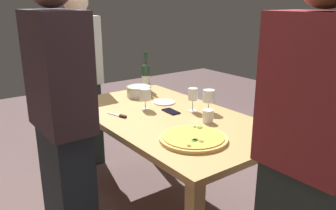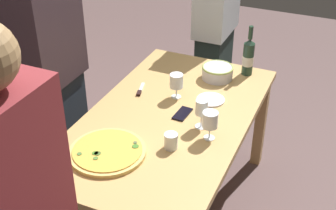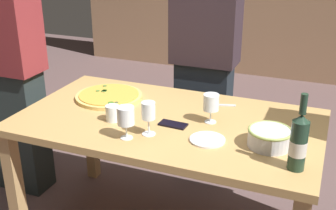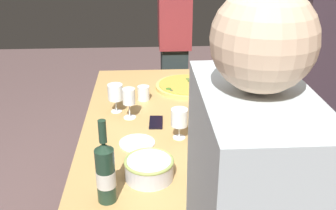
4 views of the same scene
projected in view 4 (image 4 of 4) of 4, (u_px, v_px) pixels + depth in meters
dining_table at (168, 133)px, 2.21m from camera, size 1.60×0.90×0.75m
pizza at (186, 86)px, 2.57m from camera, size 0.40×0.40×0.03m
serving_bowl at (149, 168)px, 1.64m from camera, size 0.21×0.21×0.09m
wine_bottle at (106, 172)px, 1.47m from camera, size 0.07×0.07×0.34m
wine_glass_near_pizza at (115, 93)px, 2.20m from camera, size 0.08×0.08×0.16m
wine_glass_by_bottle at (179, 118)px, 1.92m from camera, size 0.08×0.08×0.16m
wine_glass_far_left at (129, 98)px, 2.12m from camera, size 0.07×0.07×0.17m
cup_amber at (144, 93)px, 2.38m from camera, size 0.07×0.07×0.09m
side_plate at (137, 143)px, 1.91m from camera, size 0.17×0.17×0.01m
cell_phone at (156, 122)px, 2.11m from camera, size 0.15×0.08×0.01m
pizza_knife at (225, 132)px, 2.01m from camera, size 0.17×0.07×0.02m
person_host at (304, 92)px, 2.19m from camera, size 0.44×0.24×1.71m
person_guest_left at (174, 40)px, 3.13m from camera, size 0.39×0.24×1.72m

